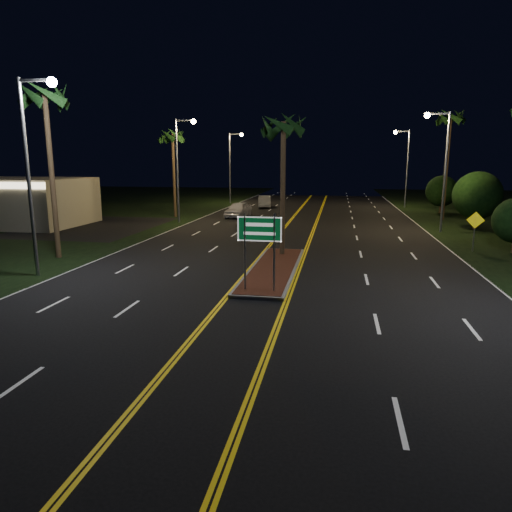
% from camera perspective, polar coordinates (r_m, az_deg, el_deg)
% --- Properties ---
extents(ground, '(120.00, 120.00, 0.00)m').
position_cam_1_polar(ground, '(16.27, -1.25, -7.48)').
color(ground, black).
rests_on(ground, ground).
extents(grass_left, '(40.00, 110.00, 0.01)m').
position_cam_1_polar(grass_left, '(52.21, -29.30, 4.31)').
color(grass_left, black).
rests_on(grass_left, ground).
extents(median_island, '(2.25, 10.25, 0.17)m').
position_cam_1_polar(median_island, '(22.88, 2.21, -1.61)').
color(median_island, gray).
rests_on(median_island, ground).
extents(highway_sign, '(1.80, 0.08, 3.20)m').
position_cam_1_polar(highway_sign, '(18.35, 0.44, 2.47)').
color(highway_sign, gray).
rests_on(highway_sign, ground).
extents(streetlight_left_near, '(1.91, 0.44, 9.00)m').
position_cam_1_polar(streetlight_left_near, '(23.46, -26.03, 11.30)').
color(streetlight_left_near, gray).
rests_on(streetlight_left_near, ground).
extents(streetlight_left_mid, '(1.91, 0.44, 9.00)m').
position_cam_1_polar(streetlight_left_mid, '(41.39, -9.34, 11.96)').
color(streetlight_left_mid, gray).
rests_on(streetlight_left_mid, ground).
extents(streetlight_left_far, '(1.91, 0.44, 9.00)m').
position_cam_1_polar(streetlight_left_far, '(60.62, -2.95, 11.95)').
color(streetlight_left_far, gray).
rests_on(streetlight_left_far, ground).
extents(streetlight_right_mid, '(1.91, 0.44, 9.00)m').
position_cam_1_polar(streetlight_right_mid, '(37.83, 22.12, 11.31)').
color(streetlight_right_mid, gray).
rests_on(streetlight_right_mid, ground).
extents(streetlight_right_far, '(1.91, 0.44, 9.00)m').
position_cam_1_polar(streetlight_right_far, '(57.56, 18.06, 11.42)').
color(streetlight_right_far, gray).
rests_on(streetlight_right_far, ground).
extents(palm_median, '(2.40, 2.40, 8.30)m').
position_cam_1_polar(palm_median, '(25.82, 3.46, 15.95)').
color(palm_median, '#382819').
rests_on(palm_median, ground).
extents(palm_left_near, '(2.40, 2.40, 9.80)m').
position_cam_1_polar(palm_left_near, '(28.02, -24.89, 17.49)').
color(palm_left_near, '#382819').
rests_on(palm_left_near, ground).
extents(palm_left_far, '(2.40, 2.40, 8.80)m').
position_cam_1_polar(palm_left_far, '(45.95, -10.39, 14.49)').
color(palm_left_far, '#382819').
rests_on(palm_left_far, ground).
extents(palm_right_far, '(2.40, 2.40, 10.30)m').
position_cam_1_polar(palm_right_far, '(46.26, 23.15, 15.49)').
color(palm_right_far, '#382819').
rests_on(palm_right_far, ground).
extents(shrub_mid, '(3.78, 3.78, 4.62)m').
position_cam_1_polar(shrub_mid, '(40.65, 25.94, 6.82)').
color(shrub_mid, '#382819').
rests_on(shrub_mid, ground).
extents(shrub_far, '(3.24, 3.24, 3.96)m').
position_cam_1_polar(shrub_far, '(52.27, 22.19, 7.52)').
color(shrub_far, '#382819').
rests_on(shrub_far, ground).
extents(car_near, '(2.88, 5.48, 1.75)m').
position_cam_1_polar(car_near, '(45.13, -2.23, 5.98)').
color(car_near, silver).
rests_on(car_near, ground).
extents(car_far, '(2.82, 5.09, 1.61)m').
position_cam_1_polar(car_far, '(55.02, 1.07, 6.94)').
color(car_far, '#A3A7AD').
rests_on(car_far, ground).
extents(warning_sign, '(0.99, 0.30, 2.42)m').
position_cam_1_polar(warning_sign, '(30.53, 25.69, 3.42)').
color(warning_sign, gray).
rests_on(warning_sign, ground).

